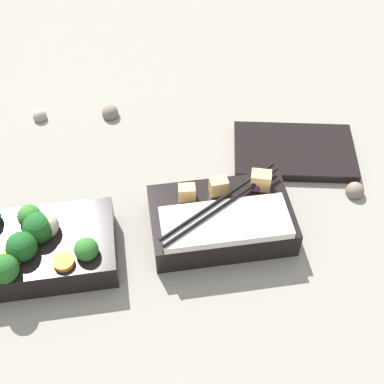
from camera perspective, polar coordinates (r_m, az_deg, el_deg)
ground_plane at (r=0.79m, az=-5.27°, el=-4.54°), size 3.00×3.00×0.00m
bento_tray_vegetable at (r=0.77m, az=-16.20°, el=-5.58°), size 0.20×0.13×0.08m
bento_tray_rice at (r=0.77m, az=3.09°, el=-2.92°), size 0.20×0.13×0.07m
bento_lid at (r=0.91m, az=10.75°, el=4.28°), size 0.22×0.16×0.02m
pebble_0 at (r=1.00m, az=-16.00°, el=7.76°), size 0.02×0.02×0.02m
pebble_1 at (r=0.98m, az=-8.80°, el=8.33°), size 0.03×0.03×0.03m
pebble_2 at (r=0.87m, az=16.89°, el=0.12°), size 0.03×0.03×0.03m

